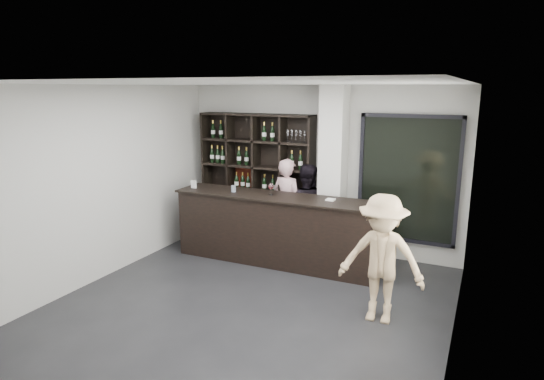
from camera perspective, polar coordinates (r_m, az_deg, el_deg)
The scene contains 12 objects.
floor at distance 6.16m, azimuth -3.48°, elevation -14.92°, with size 5.00×5.50×0.01m, color black.
wine_shelf at distance 8.43m, azimuth -1.96°, elevation 1.39°, with size 2.20×0.35×2.40m, color black, non-canonical shape.
structural_column at distance 7.72m, azimuth 7.62°, elevation 2.13°, with size 0.40×0.40×2.90m, color silver.
glass_panel at distance 7.67m, azimuth 16.67°, elevation 1.26°, with size 1.60×0.08×2.10m.
tasting_counter at distance 7.50m, azimuth 0.51°, elevation -4.96°, with size 3.47×0.72×1.14m.
taster_pink at distance 8.07m, azimuth 1.92°, elevation -1.84°, with size 0.60×0.40×1.65m, color #D4A5A9.
taster_black at distance 7.95m, azimuth 4.24°, elevation -2.37°, with size 0.77×0.60×1.58m, color black.
customer at distance 5.76m, azimuth 13.59°, elevation -8.41°, with size 1.05×0.60×1.62m, color tan.
wine_glass at distance 7.38m, azimuth -0.12°, elevation 0.21°, with size 0.09×0.09×0.22m, color white, non-canonical shape.
spit_cup at distance 7.64m, azimuth -4.86°, elevation 0.16°, with size 0.08×0.08×0.11m, color silver.
napkin_stack at distance 7.11m, azimuth 7.34°, elevation -1.21°, with size 0.13×0.13×0.02m, color white.
card_stand at distance 8.02m, azimuth -9.80°, elevation 0.71°, with size 0.09×0.04×0.13m, color white.
Camera 1 is at (2.68, -4.76, 2.85)m, focal length 30.00 mm.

